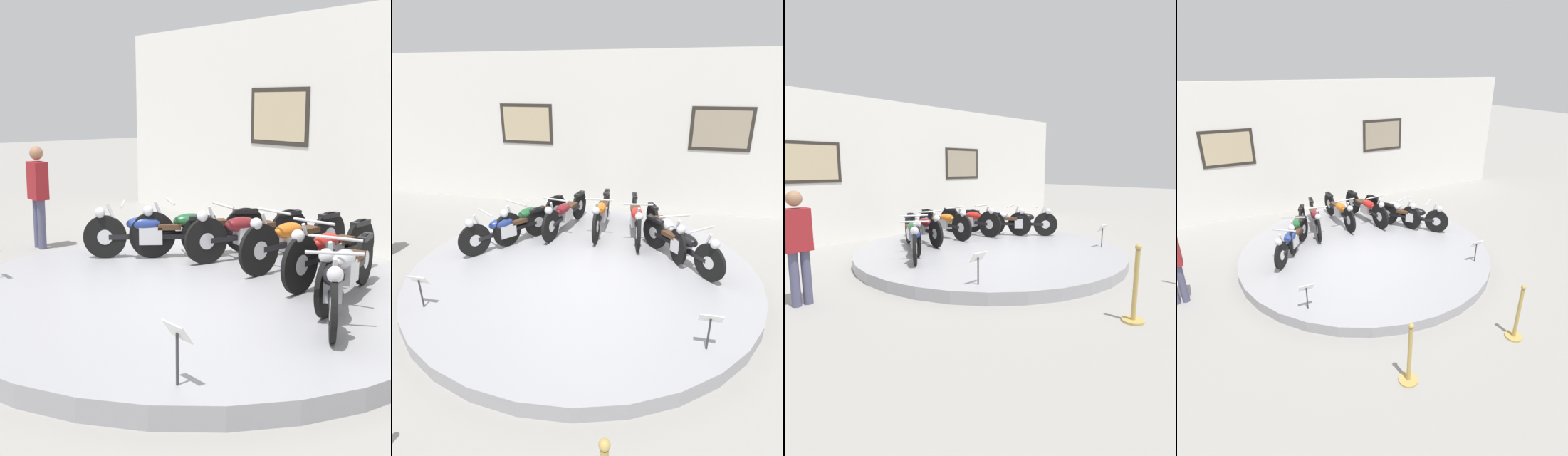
% 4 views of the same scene
% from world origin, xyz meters
% --- Properties ---
extents(ground_plane, '(60.00, 60.00, 0.00)m').
position_xyz_m(ground_plane, '(0.00, 0.00, 0.00)').
color(ground_plane, gray).
extents(display_platform, '(5.75, 5.75, 0.21)m').
position_xyz_m(display_platform, '(0.00, 0.00, 0.10)').
color(display_platform, '#99999E').
rests_on(display_platform, ground_plane).
extents(back_wall, '(14.00, 0.22, 3.79)m').
position_xyz_m(back_wall, '(0.00, 3.82, 1.90)').
color(back_wall, white).
rests_on(back_wall, ground_plane).
extents(motorcycle_blue, '(1.18, 1.62, 0.78)m').
position_xyz_m(motorcycle_blue, '(-1.60, 0.44, 0.58)').
color(motorcycle_blue, black).
rests_on(motorcycle_blue, display_platform).
extents(motorcycle_green, '(0.87, 1.85, 0.80)m').
position_xyz_m(motorcycle_green, '(-1.32, 1.04, 0.60)').
color(motorcycle_green, black).
rests_on(motorcycle_green, display_platform).
extents(motorcycle_maroon, '(0.55, 1.96, 0.79)m').
position_xyz_m(motorcycle_maroon, '(-0.74, 1.45, 0.59)').
color(motorcycle_maroon, black).
rests_on(motorcycle_maroon, display_platform).
extents(motorcycle_orange, '(0.54, 2.01, 0.81)m').
position_xyz_m(motorcycle_orange, '(0.00, 1.60, 0.60)').
color(motorcycle_orange, black).
rests_on(motorcycle_orange, display_platform).
extents(motorcycle_red, '(0.54, 2.01, 0.81)m').
position_xyz_m(motorcycle_red, '(0.74, 1.45, 0.61)').
color(motorcycle_red, black).
rests_on(motorcycle_red, display_platform).
extents(motorcycle_silver, '(0.80, 1.84, 0.78)m').
position_xyz_m(motorcycle_silver, '(1.32, 1.03, 0.58)').
color(motorcycle_silver, black).
rests_on(motorcycle_silver, display_platform).
extents(motorcycle_black, '(1.35, 1.50, 0.78)m').
position_xyz_m(motorcycle_black, '(1.61, 0.45, 0.58)').
color(motorcycle_black, black).
rests_on(motorcycle_black, display_platform).
extents(info_placard_front_left, '(0.26, 0.11, 0.51)m').
position_xyz_m(info_placard_front_left, '(-1.90, -1.67, 0.57)').
color(info_placard_front_left, '#333338').
rests_on(info_placard_front_left, display_platform).
extents(info_placard_front_centre, '(0.26, 0.11, 0.51)m').
position_xyz_m(info_placard_front_centre, '(1.90, -1.67, 0.57)').
color(info_placard_front_centre, '#333338').
rests_on(info_placard_front_centre, display_platform).
extents(stanchion_post_left_of_entry, '(0.28, 0.28, 1.02)m').
position_xyz_m(stanchion_post_left_of_entry, '(-1.03, -3.68, 0.34)').
color(stanchion_post_left_of_entry, tan).
rests_on(stanchion_post_left_of_entry, ground_plane).
extents(stanchion_post_right_of_entry, '(0.28, 0.28, 1.02)m').
position_xyz_m(stanchion_post_right_of_entry, '(1.03, -3.68, 0.34)').
color(stanchion_post_right_of_entry, tan).
rests_on(stanchion_post_right_of_entry, ground_plane).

